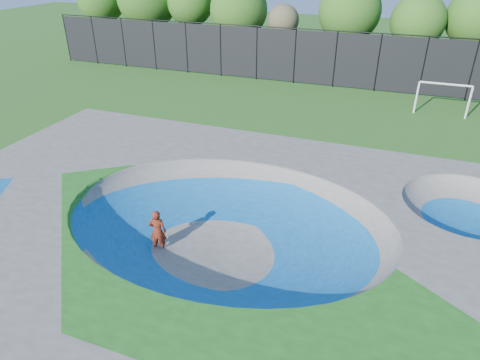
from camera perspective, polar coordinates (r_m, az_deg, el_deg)
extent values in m
plane|color=#255818|center=(14.85, -1.72, -9.37)|extent=(120.00, 120.00, 0.00)
cube|color=gray|center=(14.40, -1.76, -7.01)|extent=(22.00, 14.00, 1.50)
imported|color=red|center=(14.64, -10.93, -6.71)|extent=(0.66, 0.53, 1.60)
cube|color=black|center=(15.09, -10.66, -9.11)|extent=(0.81, 0.34, 0.05)
cylinder|color=white|center=(29.10, 22.48, 10.14)|extent=(0.12, 0.12, 1.97)
cylinder|color=white|center=(29.38, 28.21, 9.07)|extent=(0.12, 0.12, 1.97)
cylinder|color=white|center=(28.95, 25.77, 11.44)|extent=(2.95, 0.12, 0.12)
cylinder|color=black|center=(43.32, -22.10, 17.10)|extent=(0.09, 0.09, 4.00)
cylinder|color=black|center=(41.40, -18.82, 17.19)|extent=(0.09, 0.09, 4.00)
cylinder|color=black|center=(39.62, -15.25, 17.23)|extent=(0.09, 0.09, 4.00)
cylinder|color=black|center=(38.00, -11.35, 17.20)|extent=(0.09, 0.09, 4.00)
cylinder|color=black|center=(36.55, -7.12, 17.08)|extent=(0.09, 0.09, 4.00)
cylinder|color=black|center=(35.30, -2.58, 16.85)|extent=(0.09, 0.09, 4.00)
cylinder|color=black|center=(34.26, 2.25, 16.50)|extent=(0.09, 0.09, 4.00)
cylinder|color=black|center=(33.46, 7.32, 16.01)|extent=(0.09, 0.09, 4.00)
cylinder|color=black|center=(32.92, 12.57, 15.38)|extent=(0.09, 0.09, 4.00)
cylinder|color=black|center=(32.64, 17.92, 14.60)|extent=(0.09, 0.09, 4.00)
cylinder|color=black|center=(32.64, 23.27, 13.69)|extent=(0.09, 0.09, 4.00)
cylinder|color=black|center=(32.92, 28.54, 12.68)|extent=(0.09, 0.09, 4.00)
cube|color=black|center=(32.92, 12.57, 15.38)|extent=(48.00, 0.03, 3.80)
cylinder|color=black|center=(32.55, 12.96, 18.80)|extent=(48.00, 0.08, 0.08)
cylinder|color=#452C22|center=(47.83, -17.44, 18.18)|extent=(0.44, 0.44, 3.07)
cylinder|color=#452C22|center=(44.97, -11.76, 18.16)|extent=(0.44, 0.44, 2.93)
cylinder|color=#452C22|center=(42.56, -6.41, 18.20)|extent=(0.44, 0.44, 3.23)
sphere|color=#2D5E18|center=(42.12, -6.66, 22.43)|extent=(4.12, 4.12, 4.12)
cylinder|color=#452C22|center=(40.08, -0.17, 17.28)|extent=(0.44, 0.44, 2.62)
sphere|color=#2D5E18|center=(39.59, -0.18, 21.78)|extent=(4.95, 4.95, 4.95)
cylinder|color=#452C22|center=(38.50, 5.61, 16.78)|extent=(0.44, 0.44, 2.74)
sphere|color=brown|center=(38.08, 5.80, 20.42)|extent=(2.60, 2.60, 2.60)
cylinder|color=#452C22|center=(38.10, 13.79, 16.12)|extent=(0.44, 0.44, 2.88)
sphere|color=#2D5E18|center=(37.58, 14.40, 21.00)|extent=(4.93, 4.93, 4.93)
cylinder|color=#452C22|center=(37.40, 21.81, 14.62)|extent=(0.44, 0.44, 2.75)
sphere|color=#2D5E18|center=(36.91, 22.65, 18.96)|extent=(4.07, 4.07, 4.07)
cylinder|color=#452C22|center=(38.55, 28.05, 13.87)|extent=(0.44, 0.44, 2.94)
sphere|color=#2D5E18|center=(38.05, 29.19, 18.45)|extent=(4.58, 4.58, 4.58)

